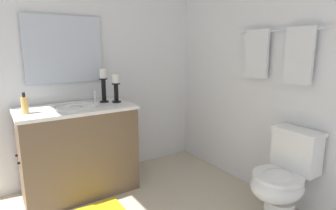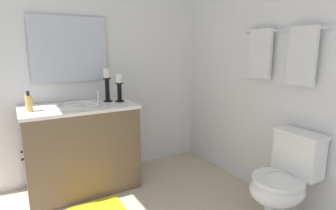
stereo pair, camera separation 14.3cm
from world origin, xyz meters
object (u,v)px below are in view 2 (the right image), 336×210
at_px(mirror, 69,49).
at_px(candle_holder_short, 107,84).
at_px(soap_bottle, 29,103).
at_px(towel_center, 302,56).
at_px(sink_basin, 79,110).
at_px(toilet, 283,182).
at_px(vanity_cabinet, 82,148).
at_px(towel_near_vanity, 260,54).
at_px(towel_bar, 283,30).
at_px(candle_holder_tall, 119,87).

relative_size(mirror, candle_holder_short, 2.21).
xyz_separation_m(soap_bottle, towel_center, (1.23, 1.87, 0.40)).
bearing_deg(sink_basin, towel_center, 48.61).
bearing_deg(towel_center, toilet, -66.24).
bearing_deg(soap_bottle, mirror, 127.24).
relative_size(vanity_cabinet, sink_basin, 2.63).
height_order(towel_near_vanity, towel_center, same).
relative_size(candle_holder_short, soap_bottle, 1.86).
distance_m(toilet, towel_center, 0.99).
height_order(candle_holder_short, towel_bar, towel_bar).
bearing_deg(towel_bar, candle_holder_short, -134.43).
height_order(sink_basin, towel_near_vanity, towel_near_vanity).
height_order(vanity_cabinet, toilet, vanity_cabinet).
bearing_deg(candle_holder_tall, mirror, -124.28).
height_order(vanity_cabinet, towel_near_vanity, towel_near_vanity).
bearing_deg(towel_bar, towel_near_vanity, -175.08).
relative_size(soap_bottle, towel_center, 0.39).
bearing_deg(toilet, soap_bottle, -128.41).
bearing_deg(toilet, towel_near_vanity, 158.11).
bearing_deg(soap_bottle, towel_near_vanity, 66.47).
bearing_deg(sink_basin, vanity_cabinet, -90.00).
bearing_deg(toilet, candle_holder_tall, -148.55).
relative_size(candle_holder_short, towel_bar, 0.40).
bearing_deg(vanity_cabinet, soap_bottle, -84.28).
bearing_deg(candle_holder_short, vanity_cabinet, -76.82).
bearing_deg(soap_bottle, candle_holder_tall, 93.00).
bearing_deg(towel_center, towel_near_vanity, 180.00).
height_order(mirror, towel_center, mirror).
bearing_deg(towel_center, towel_bar, 175.08).
bearing_deg(mirror, candle_holder_short, 55.72).
xyz_separation_m(vanity_cabinet, toilet, (1.37, 1.25, -0.06)).
bearing_deg(towel_center, candle_holder_short, -139.68).
distance_m(sink_basin, towel_near_vanity, 1.76).
bearing_deg(towel_near_vanity, candle_holder_short, -129.10).
height_order(candle_holder_short, towel_near_vanity, towel_near_vanity).
distance_m(vanity_cabinet, sink_basin, 0.39).
distance_m(mirror, candle_holder_tall, 0.62).
relative_size(toilet, towel_bar, 0.90).
relative_size(candle_holder_short, toilet, 0.45).
distance_m(mirror, towel_near_vanity, 1.84).
xyz_separation_m(vanity_cabinet, soap_bottle, (0.04, -0.42, 0.50)).
distance_m(soap_bottle, towel_near_vanity, 2.08).
height_order(mirror, candle_holder_short, mirror).
bearing_deg(toilet, candle_holder_short, -146.83).
bearing_deg(toilet, sink_basin, -137.67).
distance_m(towel_bar, towel_center, 0.30).
relative_size(vanity_cabinet, towel_center, 2.30).
relative_size(towel_near_vanity, towel_center, 0.96).
bearing_deg(toilet, towel_bar, 143.39).
bearing_deg(mirror, soap_bottle, -52.76).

